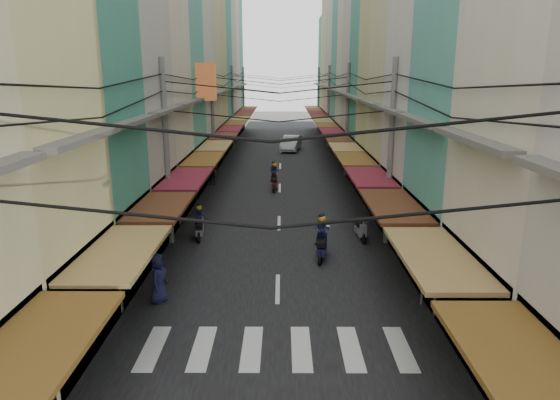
{
  "coord_description": "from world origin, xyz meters",
  "views": [
    {
      "loc": [
        0.15,
        -18.59,
        7.6
      ],
      "look_at": [
        0.06,
        2.85,
        2.06
      ],
      "focal_mm": 32.0,
      "sensor_mm": 36.0,
      "label": 1
    }
  ],
  "objects_px": {
    "white_car": "(291,151)",
    "bicycle": "(449,259)",
    "market_umbrella": "(477,231)",
    "traffic_sign": "(425,241)"
  },
  "relations": [
    {
      "from": "white_car",
      "to": "bicycle",
      "type": "xyz_separation_m",
      "value": [
        6.13,
        -29.25,
        0.0
      ]
    },
    {
      "from": "white_car",
      "to": "bicycle",
      "type": "bearing_deg",
      "value": -68.04
    },
    {
      "from": "bicycle",
      "to": "market_umbrella",
      "type": "xyz_separation_m",
      "value": [
        -0.16,
        -2.96,
        2.17
      ]
    },
    {
      "from": "white_car",
      "to": "market_umbrella",
      "type": "height_order",
      "value": "market_umbrella"
    },
    {
      "from": "bicycle",
      "to": "traffic_sign",
      "type": "xyz_separation_m",
      "value": [
        -2.34,
        -4.26,
        2.25
      ]
    },
    {
      "from": "traffic_sign",
      "to": "bicycle",
      "type": "bearing_deg",
      "value": 61.16
    },
    {
      "from": "white_car",
      "to": "bicycle",
      "type": "distance_m",
      "value": 29.89
    },
    {
      "from": "white_car",
      "to": "bicycle",
      "type": "relative_size",
      "value": 3.15
    },
    {
      "from": "market_umbrella",
      "to": "white_car",
      "type": "bearing_deg",
      "value": 100.48
    },
    {
      "from": "market_umbrella",
      "to": "bicycle",
      "type": "bearing_deg",
      "value": 86.83
    }
  ]
}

